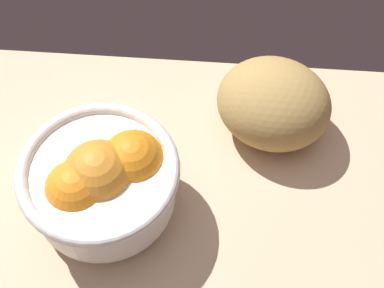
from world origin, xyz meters
TOP-DOWN VIEW (x-y plane):
  - ground_plane at (0.00, 0.00)cm, footprint 78.61×55.69cm
  - fruit_bowl at (-7.42, 2.22)cm, footprint 19.50×19.50cm
  - bread_loaf at (13.51, 16.44)cm, footprint 19.11×18.02cm

SIDE VIEW (x-z plane):
  - ground_plane at x=0.00cm, z-range -3.00..0.00cm
  - bread_loaf at x=13.51cm, z-range 0.00..10.77cm
  - fruit_bowl at x=-7.42cm, z-range 0.57..12.71cm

